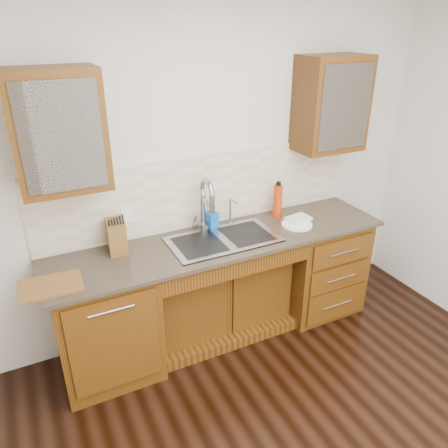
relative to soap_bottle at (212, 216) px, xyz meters
name	(u,v)px	position (x,y,z in m)	size (l,w,h in m)	color
wall_back	(202,171)	(-0.02, 0.14, 0.35)	(4.00, 0.10, 2.70)	silver
base_cabinet_left	(106,321)	(-0.97, -0.22, -0.56)	(0.70, 0.62, 0.88)	#593014
base_cabinet_center	(217,293)	(-0.02, -0.13, -0.65)	(1.20, 0.44, 0.70)	#593014
base_cabinet_right	(316,263)	(0.93, -0.22, -0.56)	(0.70, 0.62, 0.88)	#593014
countertop	(223,241)	(-0.02, -0.23, -0.11)	(2.70, 0.65, 0.03)	#84705B
backsplash	(205,190)	(-0.02, 0.08, 0.20)	(2.70, 0.02, 0.59)	beige
sink	(223,250)	(-0.02, -0.25, -0.18)	(0.84, 0.46, 0.19)	#9E9EA5
faucet	(203,207)	(-0.09, -0.02, 0.11)	(0.04, 0.04, 0.40)	#999993
filter_tap	(230,210)	(0.16, -0.01, 0.03)	(0.02, 0.02, 0.24)	#999993
upper_cabinet_left	(58,131)	(-1.07, -0.08, 0.82)	(0.55, 0.34, 0.75)	#593014
upper_cabinet_right	(331,104)	(1.03, -0.08, 0.82)	(0.55, 0.34, 0.75)	#593014
outlet_left	(127,215)	(-0.67, 0.07, 0.12)	(0.08, 0.01, 0.12)	white
outlet_right	(275,188)	(0.63, 0.07, 0.12)	(0.08, 0.01, 0.12)	white
soap_bottle	(212,216)	(0.00, 0.00, 0.00)	(0.09, 0.09, 0.19)	blue
water_bottle	(278,201)	(0.58, -0.06, 0.05)	(0.08, 0.08, 0.29)	#B6310C
plate	(297,225)	(0.64, -0.28, -0.09)	(0.25, 0.25, 0.01)	white
dish_towel	(298,219)	(0.68, -0.23, -0.06)	(0.19, 0.14, 0.03)	silver
knife_block	(117,237)	(-0.79, -0.06, 0.02)	(0.13, 0.21, 0.23)	#925A23
cutting_board	(50,286)	(-1.29, -0.34, -0.09)	(0.39, 0.27, 0.02)	#A46E3B
cup_left_a	(35,143)	(-1.21, -0.08, 0.77)	(0.12, 0.12, 0.09)	white
cup_left_b	(77,138)	(-0.96, -0.08, 0.77)	(0.10, 0.10, 0.09)	white
cup_right_a	(322,111)	(0.95, -0.08, 0.77)	(0.12, 0.12, 0.10)	white
cup_right_b	(335,110)	(1.08, -0.08, 0.77)	(0.10, 0.10, 0.09)	silver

